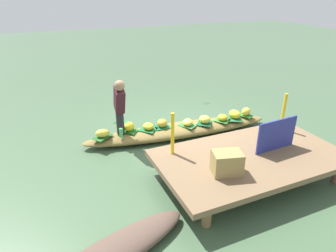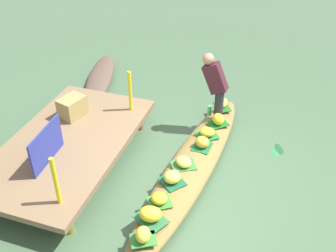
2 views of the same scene
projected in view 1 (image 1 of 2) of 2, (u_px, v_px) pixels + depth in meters
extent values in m
plane|color=#435F41|center=(180.00, 135.00, 6.70)|extent=(40.00, 40.00, 0.00)
cube|color=#7C6145|center=(251.00, 158.00, 5.06)|extent=(3.20, 1.80, 0.10)
cylinder|color=olive|center=(277.00, 138.00, 6.22)|extent=(0.14, 0.14, 0.34)
cylinder|color=brown|center=(165.00, 164.00, 5.28)|extent=(0.14, 0.14, 0.34)
cylinder|color=olive|center=(207.00, 215.00, 4.09)|extent=(0.14, 0.14, 0.34)
ellipsoid|color=olive|center=(180.00, 130.00, 6.65)|extent=(4.35, 1.07, 0.25)
cube|color=#347830|center=(246.00, 115.00, 7.09)|extent=(0.37, 0.40, 0.01)
ellipsoid|color=yellow|center=(246.00, 112.00, 7.05)|extent=(0.28, 0.25, 0.19)
cube|color=#347035|center=(188.00, 125.00, 6.58)|extent=(0.43, 0.46, 0.01)
ellipsoid|color=#F6E750|center=(188.00, 122.00, 6.55)|extent=(0.32, 0.34, 0.14)
cube|color=#186332|center=(162.00, 127.00, 6.50)|extent=(0.35, 0.30, 0.01)
ellipsoid|color=gold|center=(162.00, 123.00, 6.46)|extent=(0.31, 0.32, 0.18)
cube|color=#37782D|center=(222.00, 120.00, 6.82)|extent=(0.42, 0.43, 0.01)
ellipsoid|color=yellow|center=(223.00, 117.00, 6.79)|extent=(0.28, 0.28, 0.15)
cube|color=#1A6320|center=(129.00, 131.00, 6.32)|extent=(0.43, 0.43, 0.01)
ellipsoid|color=yellow|center=(129.00, 127.00, 6.28)|extent=(0.32, 0.30, 0.20)
cube|color=#205F25|center=(103.00, 137.00, 6.06)|extent=(0.46, 0.42, 0.01)
ellipsoid|color=yellow|center=(102.00, 133.00, 6.03)|extent=(0.30, 0.22, 0.17)
cube|color=#29653A|center=(234.00, 118.00, 6.94)|extent=(0.47, 0.52, 0.01)
ellipsoid|color=yellow|center=(235.00, 114.00, 6.89)|extent=(0.28, 0.34, 0.20)
cube|color=#185732|center=(204.00, 123.00, 6.68)|extent=(0.46, 0.46, 0.01)
ellipsoid|color=#F9DB4D|center=(205.00, 119.00, 6.65)|extent=(0.34, 0.34, 0.18)
cube|color=#1D6E32|center=(148.00, 129.00, 6.39)|extent=(0.45, 0.46, 0.01)
ellipsoid|color=gold|center=(148.00, 126.00, 6.36)|extent=(0.26, 0.29, 0.14)
cylinder|color=#28282D|center=(120.00, 122.00, 6.10)|extent=(0.16, 0.16, 0.55)
cube|color=#431B26|center=(119.00, 100.00, 5.79)|extent=(0.22, 0.48, 0.59)
sphere|color=#9E7556|center=(119.00, 86.00, 5.53)|extent=(0.20, 0.20, 0.20)
cylinder|color=#4FBB62|center=(121.00, 133.00, 6.02)|extent=(0.07, 0.07, 0.20)
cube|color=navy|center=(277.00, 135.00, 5.10)|extent=(0.84, 0.08, 0.57)
cylinder|color=yellow|center=(283.00, 112.00, 5.82)|extent=(0.06, 0.06, 0.75)
cylinder|color=yellow|center=(173.00, 134.00, 4.94)|extent=(0.06, 0.06, 0.75)
cube|color=#99824B|center=(227.00, 163.00, 4.49)|extent=(0.51, 0.43, 0.35)
ellipsoid|color=#325338|center=(206.00, 103.00, 8.54)|extent=(0.25, 0.20, 0.01)
ellipsoid|color=#24783E|center=(125.00, 122.00, 7.36)|extent=(0.23, 0.20, 0.01)
ellipsoid|color=#194C22|center=(118.00, 122.00, 7.36)|extent=(0.33, 0.24, 0.01)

